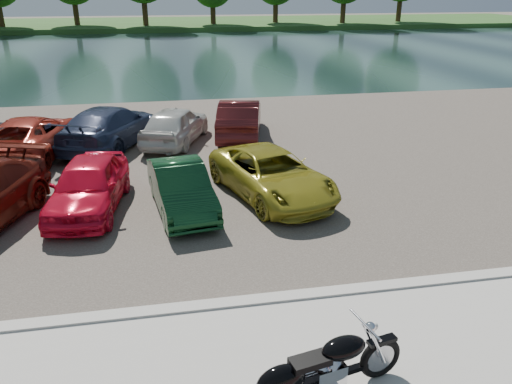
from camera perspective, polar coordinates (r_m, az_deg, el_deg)
ground at (r=7.97m, az=2.65°, el=-20.98°), size 200.00×200.00×0.00m
kerb at (r=9.44m, az=-0.13°, el=-12.44°), size 60.00×0.30×0.14m
parking_lot at (r=17.54m, az=-5.47°, el=4.29°), size 60.00×18.00×0.04m
river at (r=45.96m, az=-9.06°, el=15.43°), size 120.00×40.00×0.00m
far_bank at (r=77.80m, az=-10.01°, el=18.41°), size 120.00×24.00×0.60m
motorcycle at (r=7.38m, az=7.02°, el=-19.54°), size 2.31×0.87×1.05m
car_4 at (r=13.57m, az=-18.59°, el=0.76°), size 2.07×4.16×1.36m
car_5 at (r=13.02m, az=-8.56°, el=0.48°), size 1.80×3.86×1.22m
car_6 at (r=13.74m, az=1.80°, el=2.04°), size 3.35×4.99×1.27m
car_10 at (r=18.89m, az=-24.30°, el=5.91°), size 2.91×5.13×1.35m
car_11 at (r=18.86m, az=-16.36°, el=7.18°), size 3.82×5.50×1.48m
car_12 at (r=18.77m, az=-9.23°, el=7.59°), size 2.98×4.38×1.39m
car_13 at (r=19.39m, az=-1.85°, el=8.42°), size 2.39×4.57×1.43m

